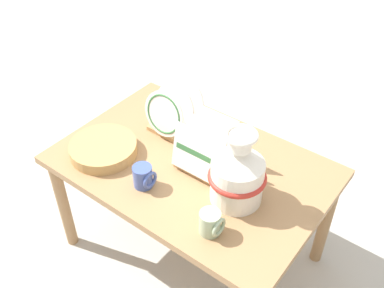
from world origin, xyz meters
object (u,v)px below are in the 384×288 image
dish_rack_round_plates (173,116)px  wicker_charger_stack (103,149)px  ceramic_vase (238,172)px  mug_cobalt_glaze (144,177)px  dish_rack_square_plates (204,153)px  mug_sage_glaze (211,223)px

dish_rack_round_plates → wicker_charger_stack: (-0.14, -0.31, -0.06)m
ceramic_vase → mug_cobalt_glaze: (-0.34, -0.17, -0.09)m
dish_rack_round_plates → dish_rack_square_plates: dish_rack_round_plates is taller
mug_cobalt_glaze → mug_sage_glaze: 0.36m
dish_rack_square_plates → dish_rack_round_plates: bearing=157.2°
dish_rack_round_plates → mug_sage_glaze: dish_rack_round_plates is taller
dish_rack_round_plates → mug_cobalt_glaze: size_ratio=2.49×
dish_rack_round_plates → dish_rack_square_plates: bearing=-22.8°
dish_rack_square_plates → wicker_charger_stack: dish_rack_square_plates is taller
wicker_charger_stack → ceramic_vase: bearing=11.7°
ceramic_vase → wicker_charger_stack: (-0.62, -0.13, -0.11)m
ceramic_vase → dish_rack_round_plates: bearing=158.5°
dish_rack_round_plates → dish_rack_square_plates: (0.26, -0.11, -0.02)m
dish_rack_round_plates → mug_cobalt_glaze: dish_rack_round_plates is taller
dish_rack_round_plates → mug_sage_glaze: size_ratio=2.49×
wicker_charger_stack → mug_cobalt_glaze: bearing=-8.4°
dish_rack_round_plates → wicker_charger_stack: bearing=-114.5°
dish_rack_square_plates → mug_sage_glaze: (0.23, -0.28, -0.02)m
ceramic_vase → dish_rack_square_plates: bearing=160.0°
wicker_charger_stack → mug_sage_glaze: (0.64, -0.07, 0.02)m
ceramic_vase → dish_rack_round_plates: (-0.47, 0.19, -0.05)m
ceramic_vase → mug_cobalt_glaze: ceramic_vase is taller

